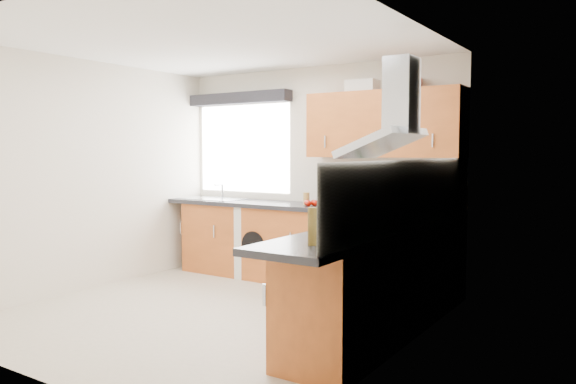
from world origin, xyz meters
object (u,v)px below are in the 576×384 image
Objects in this scene: extractor_hood at (392,119)px; upper_cabinets at (384,124)px; oven at (378,284)px; washing_machine at (268,241)px.

upper_cabinets is at bearing 116.13° from extractor_hood.
upper_cabinets reaches higher than oven.
upper_cabinets reaches higher than washing_machine.
upper_cabinets is (-0.65, 1.33, 0.03)m from extractor_hood.
washing_machine is (-1.97, 1.22, 0.01)m from oven.
upper_cabinets reaches higher than extractor_hood.
oven is 1.35m from extractor_hood.
extractor_hood is 0.46× the size of upper_cabinets.
extractor_hood reaches higher than oven.
oven is 0.97× the size of washing_machine.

